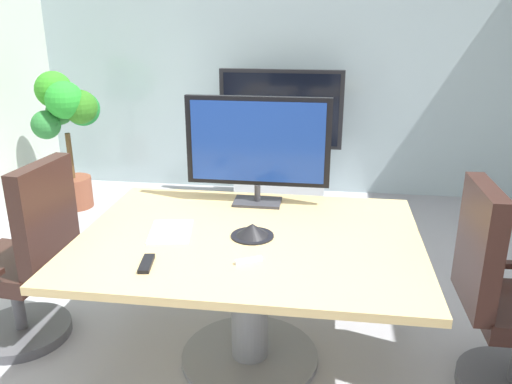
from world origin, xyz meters
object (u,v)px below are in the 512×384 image
(potted_plant, at_px, (67,120))
(remote_control, at_px, (147,264))
(conference_phone, at_px, (252,231))
(tv_monitor, at_px, (258,145))
(office_chair_left, at_px, (27,269))
(wall_display_unit, at_px, (280,157))
(conference_table, at_px, (249,268))
(office_chair_right, at_px, (506,311))

(potted_plant, height_order, remote_control, potted_plant)
(conference_phone, bearing_deg, tv_monitor, 94.72)
(office_chair_left, xyz_separation_m, wall_display_unit, (1.19, 2.61, -0.01))
(remote_control, bearing_deg, conference_phone, 32.91)
(office_chair_left, xyz_separation_m, remote_control, (0.87, -0.40, 0.30))
(conference_table, distance_m, office_chair_left, 1.28)
(tv_monitor, distance_m, wall_display_unit, 2.24)
(office_chair_right, bearing_deg, tv_monitor, 66.55)
(wall_display_unit, xyz_separation_m, conference_phone, (0.10, -2.63, 0.34))
(potted_plant, bearing_deg, office_chair_left, -70.00)
(conference_table, bearing_deg, remote_control, -136.51)
(conference_table, height_order, potted_plant, potted_plant)
(office_chair_left, xyz_separation_m, office_chair_right, (2.56, -0.08, 0.00))
(office_chair_left, height_order, conference_phone, office_chair_left)
(wall_display_unit, distance_m, remote_control, 3.05)
(office_chair_right, bearing_deg, conference_phone, 86.79)
(conference_table, relative_size, wall_display_unit, 1.33)
(wall_display_unit, relative_size, remote_control, 7.71)
(conference_table, bearing_deg, office_chair_right, -2.85)
(conference_table, relative_size, potted_plant, 1.32)
(conference_table, xyz_separation_m, conference_phone, (0.02, -0.01, 0.22))
(remote_control, bearing_deg, office_chair_right, 2.18)
(conference_table, relative_size, remote_control, 10.24)
(office_chair_left, height_order, wall_display_unit, wall_display_unit)
(office_chair_left, height_order, office_chair_right, same)
(conference_table, height_order, office_chair_right, office_chair_right)
(potted_plant, distance_m, conference_phone, 2.95)
(office_chair_left, relative_size, tv_monitor, 1.30)
(office_chair_right, xyz_separation_m, conference_phone, (-1.26, 0.06, 0.32))
(office_chair_left, height_order, tv_monitor, tv_monitor)
(office_chair_right, distance_m, conference_phone, 1.30)
(conference_table, xyz_separation_m, wall_display_unit, (-0.09, 2.62, -0.12))
(tv_monitor, relative_size, wall_display_unit, 0.64)
(office_chair_left, distance_m, potted_plant, 2.26)
(conference_table, bearing_deg, office_chair_left, 179.48)
(conference_table, distance_m, potted_plant, 2.95)
(tv_monitor, height_order, remote_control, tv_monitor)
(office_chair_right, height_order, tv_monitor, tv_monitor)
(conference_table, relative_size, conference_phone, 7.91)
(wall_display_unit, height_order, conference_phone, wall_display_unit)
(potted_plant, xyz_separation_m, remote_control, (1.63, -2.49, -0.11))
(potted_plant, bearing_deg, conference_table, -45.87)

